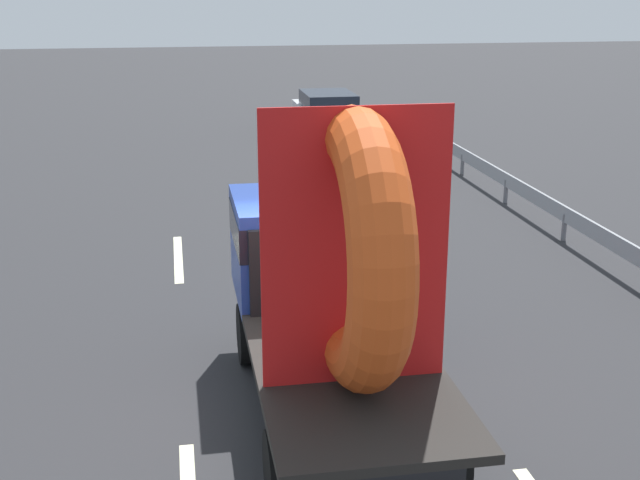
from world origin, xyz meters
TOP-DOWN VIEW (x-y plane):
  - ground_plane at (0.00, 0.00)m, footprint 120.00×120.00m
  - flatbed_truck at (0.05, -0.02)m, footprint 2.02×5.37m
  - distant_sedan at (3.57, 19.06)m, footprint 1.85×4.32m
  - guardrail at (5.99, 7.47)m, footprint 0.10×12.29m
  - lane_dash_left_far at (-1.71, 6.13)m, footprint 0.16×2.81m
  - lane_dash_right_far at (1.81, 5.62)m, footprint 0.16×2.04m

SIDE VIEW (x-z plane):
  - ground_plane at x=0.00m, z-range 0.00..0.00m
  - lane_dash_left_far at x=-1.71m, z-range 0.00..0.01m
  - lane_dash_right_far at x=1.81m, z-range 0.00..0.01m
  - guardrail at x=5.99m, z-range 0.17..0.88m
  - distant_sedan at x=3.57m, z-range 0.05..1.46m
  - flatbed_truck at x=0.05m, z-range -0.18..3.72m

